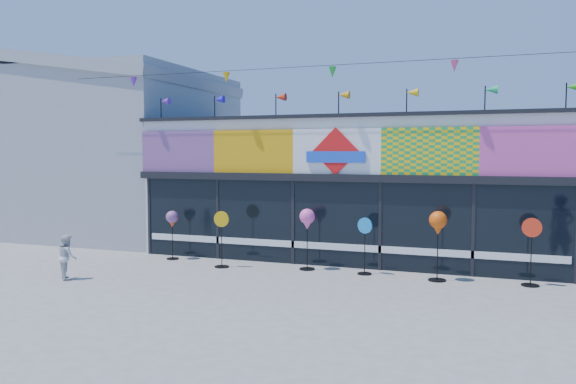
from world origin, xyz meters
The scene contains 10 objects.
ground centered at (0.00, 0.00, 0.00)m, with size 80.00×80.00×0.00m, color gray.
kite_shop centered at (0.00, 5.94, 2.05)m, with size 16.00×5.70×5.31m.
neighbour_building centered at (-10.00, 7.00, 3.20)m, with size 8.18×7.20×6.87m.
spinner_0 centered at (-4.70, 2.88, 1.12)m, with size 0.36×0.36×1.40m.
spinner_1 centered at (-2.85, 2.33, 0.80)m, with size 0.42×0.38×1.51m.
spinner_2 centered at (-0.61, 2.81, 1.29)m, with size 0.41×0.41×1.61m.
spinner_3 centered at (0.93, 2.76, 0.76)m, with size 0.40×0.37×1.44m.
spinner_4 centered at (2.72, 2.63, 1.34)m, with size 0.42×0.42×1.68m.
spinner_5 centered at (4.79, 2.81, 0.83)m, with size 0.44×0.40×1.57m.
child centered at (-5.76, -0.19, 0.54)m, with size 0.53×0.30×1.08m, color silver.
Camera 1 is at (3.82, -11.06, 3.06)m, focal length 35.00 mm.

